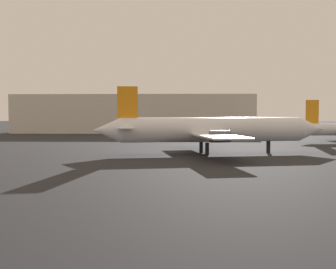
# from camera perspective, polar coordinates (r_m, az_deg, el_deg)

# --- Properties ---
(airplane_distant) EXTENTS (33.38, 28.02, 9.35)m
(airplane_distant) POSITION_cam_1_polar(r_m,az_deg,el_deg) (60.59, 5.79, 0.63)
(airplane_distant) COLOR white
(airplane_distant) RESTS_ON ground_plane
(terminal_building) EXTENTS (68.64, 23.33, 10.98)m
(terminal_building) POSITION_cam_1_polar(r_m,az_deg,el_deg) (129.86, -4.28, 2.76)
(terminal_building) COLOR beige
(terminal_building) RESTS_ON ground_plane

